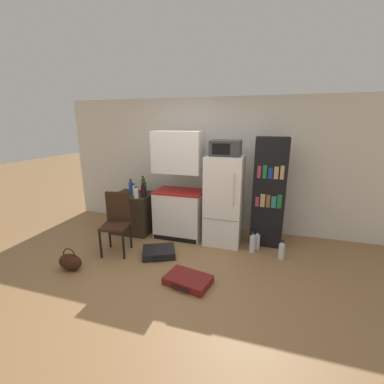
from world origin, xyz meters
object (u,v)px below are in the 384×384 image
Objects in this scene: refrigerator at (224,200)px; bottle_green_tall at (144,188)px; bottle_blue_soda at (131,187)px; bottle_milk_white at (136,193)px; water_bottle_middle at (257,241)px; bottle_wine_dark at (143,191)px; bottle_clear_short at (134,190)px; suitcase_small_flat at (159,252)px; side_table at (134,212)px; kitchen_hutch at (179,189)px; bookshelf at (269,193)px; chair at (117,218)px; water_bottle_back at (281,251)px; handbag at (70,262)px; bottle_olive_oil at (143,185)px; water_bottle_front at (252,243)px; microwave at (226,148)px; suitcase_large_flat at (188,280)px.

refrigerator is 1.53m from bottle_green_tall.
bottle_blue_soda reaches higher than bottle_milk_white.
bottle_wine_dark is at bearing -179.09° from water_bottle_middle.
bottle_wine_dark is (0.22, -0.05, 0.02)m from bottle_clear_short.
bottle_milk_white reaches higher than suitcase_small_flat.
side_table is 1.06m from kitchen_hutch.
bookshelf is 1.88× the size of chair.
bottle_wine_dark is 0.88× the size of water_bottle_back.
chair is at bearing -94.86° from bottle_milk_white.
handbag is at bearing -125.17° from kitchen_hutch.
bottle_clear_short reaches higher than bottle_milk_white.
bottle_clear_short is 0.22× the size of chair.
bottle_wine_dark reaches higher than bottle_milk_white.
bottle_wine_dark reaches higher than suitcase_small_flat.
water_bottle_back reaches higher than suitcase_small_flat.
bottle_olive_oil is 2.34m from water_bottle_front.
bottle_olive_oil reaches higher than bottle_blue_soda.
bottle_blue_soda is at bearing 172.97° from water_bottle_back.
microwave is 1.36× the size of handbag.
bottle_clear_short is 0.80× the size of bottle_blue_soda.
kitchen_hutch reaches higher than bookshelf.
bookshelf is at bearing 2.74° from bottle_green_tall.
bottle_blue_soda is at bearing 173.98° from water_bottle_front.
handbag is at bearing -99.08° from bottle_olive_oil.
chair is at bearing -152.46° from microwave.
microwave is at bearing 169.16° from water_bottle_middle.
bookshelf reaches higher than bottle_blue_soda.
bottle_wine_dark is at bearing -24.08° from bottle_blue_soda.
bookshelf reaches higher than bottle_green_tall.
microwave is 2.00m from suitcase_small_flat.
suitcase_small_flat is 1.53m from water_bottle_front.
refrigerator is at bearing 15.12° from chair.
kitchen_hutch is 6.27× the size of water_bottle_back.
refrigerator is at bearing 9.42° from bottle_milk_white.
water_bottle_front is (0.74, 1.14, 0.09)m from suitcase_large_flat.
bottle_blue_soda reaches higher than bottle_clear_short.
suitcase_large_flat is 1.59m from water_bottle_back.
water_bottle_front is at bearing -5.40° from side_table.
water_bottle_middle is at bearing -0.54° from bottle_clear_short.
bottle_blue_soda reaches higher than water_bottle_middle.
bottle_blue_soda reaches higher than suitcase_large_flat.
refrigerator reaches higher than water_bottle_front.
water_bottle_back is at bearing -6.53° from side_table.
bottle_green_tall is 0.48× the size of suitcase_small_flat.
bottle_wine_dark is 0.78× the size of water_bottle_front.
suitcase_small_flat is 2.05× the size of water_bottle_back.
refrigerator is (1.74, 0.03, 0.39)m from side_table.
chair reaches higher than water_bottle_front.
bottle_wine_dark reaches higher than water_bottle_back.
bottle_wine_dark is at bearing 175.55° from water_bottle_back.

